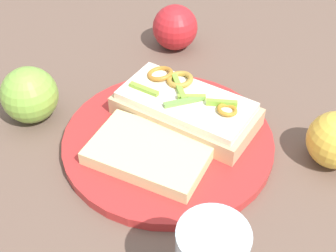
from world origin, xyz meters
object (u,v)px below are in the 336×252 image
object	(u,v)px
sandwich	(185,107)
apple_3	(335,138)
bread_slice_side	(149,153)
apple_2	(30,95)
plate	(168,141)
apple_1	(175,27)

from	to	relation	value
sandwich	apple_3	world-z (taller)	apple_3
bread_slice_side	apple_2	bearing A→B (deg)	176.11
plate	apple_1	bearing A→B (deg)	94.90
plate	sandwich	distance (m)	0.05
sandwich	apple_2	distance (m)	0.21
bread_slice_side	apple_3	xyz separation A→B (m)	(0.23, 0.04, 0.01)
apple_2	apple_3	xyz separation A→B (m)	(0.40, -0.03, -0.00)
bread_slice_side	apple_2	distance (m)	0.19
plate	apple_3	xyz separation A→B (m)	(0.21, 0.00, 0.03)
apple_1	apple_3	bearing A→B (deg)	-45.41
sandwich	apple_3	distance (m)	0.19
plate	apple_2	distance (m)	0.20
sandwich	bread_slice_side	bearing A→B (deg)	-89.47
bread_slice_side	apple_2	xyz separation A→B (m)	(-0.18, 0.07, 0.02)
apple_3	sandwich	bearing A→B (deg)	169.05
apple_2	apple_1	bearing A→B (deg)	49.67
bread_slice_side	apple_1	size ratio (longest dim) A/B	1.95
plate	apple_2	size ratio (longest dim) A/B	3.53
plate	bread_slice_side	bearing A→B (deg)	-114.66
plate	apple_1	distance (m)	0.24
apple_3	apple_1	bearing A→B (deg)	134.59
plate	sandwich	bearing A→B (deg)	66.39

